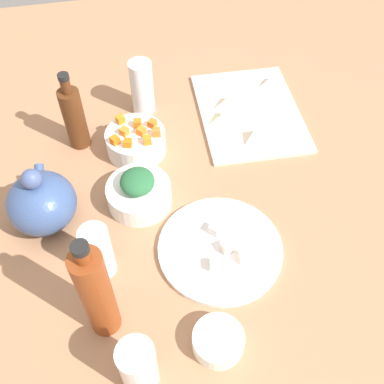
{
  "coord_description": "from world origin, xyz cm",
  "views": [
    {
      "loc": [
        -60.09,
        12.2,
        85.1
      ],
      "look_at": [
        0.0,
        0.0,
        8.0
      ],
      "focal_mm": 42.65,
      "sensor_mm": 36.0,
      "label": 1
    }
  ],
  "objects": [
    {
      "name": "chopped_greens_mound",
      "position": [
        3.46,
        11.27,
        10.18
      ],
      "size": [
        9.07,
        8.65,
        3.84
      ],
      "primitive_type": "ellipsoid",
      "rotation": [
        0.0,
        0.0,
        2.98
      ],
      "color": "#28653A",
      "rests_on": "bowl_greens"
    },
    {
      "name": "dumpling_3",
      "position": [
        35.99,
        -29.16,
        5.26
      ],
      "size": [
        4.98,
        5.21,
        2.52
      ],
      "primitive_type": "pyramid",
      "rotation": [
        0.0,
        0.0,
        4.8
      ],
      "color": "beige",
      "rests_on": "cutting_board"
    },
    {
      "name": "bowl_carrots",
      "position": [
        19.68,
        9.95,
        5.9
      ],
      "size": [
        14.44,
        14.44,
        5.8
      ],
      "primitive_type": "cylinder",
      "color": "white",
      "rests_on": "tabletop"
    },
    {
      "name": "tabletop",
      "position": [
        0.0,
        0.0,
        1.5
      ],
      "size": [
        190.0,
        190.0,
        3.0
      ],
      "primitive_type": "cube",
      "color": "#A87653",
      "rests_on": "ground"
    },
    {
      "name": "bowl_small_side",
      "position": [
        -31.82,
        1.68,
        4.84
      ],
      "size": [
        9.39,
        9.39,
        3.67
      ],
      "primitive_type": "cylinder",
      "color": "white",
      "rests_on": "tabletop"
    },
    {
      "name": "carrot_cube_3",
      "position": [
        15.87,
        7.39,
        9.7
      ],
      "size": [
        1.82,
        1.82,
        1.8
      ],
      "primitive_type": "cube",
      "rotation": [
        0.0,
        0.0,
        0.01
      ],
      "color": "orange",
      "rests_on": "bowl_carrots"
    },
    {
      "name": "bottle_1",
      "position": [
        -23.57,
        21.07,
        15.13
      ],
      "size": [
        5.51,
        5.51,
        27.06
      ],
      "color": "brown",
      "rests_on": "tabletop"
    },
    {
      "name": "tofu_cube_0",
      "position": [
        -8.59,
        -3.23,
        5.3
      ],
      "size": [
        3.11,
        3.11,
        2.2
      ],
      "primitive_type": "cube",
      "rotation": [
        0.0,
        0.0,
        0.77
      ],
      "color": "silver",
      "rests_on": "plate_tofu"
    },
    {
      "name": "plate_tofu",
      "position": [
        -12.51,
        -3.45,
        3.6
      ],
      "size": [
        25.97,
        25.97,
        1.2
      ],
      "primitive_type": "cylinder",
      "color": "white",
      "rests_on": "tabletop"
    },
    {
      "name": "cutting_board",
      "position": [
        27.09,
        -21.06,
        3.5
      ],
      "size": [
        35.17,
        27.07,
        1.0
      ],
      "primitive_type": "cube",
      "rotation": [
        0.0,
        0.0,
        -0.04
      ],
      "color": "silver",
      "rests_on": "tabletop"
    },
    {
      "name": "carrot_cube_8",
      "position": [
        24.18,
        12.82,
        9.7
      ],
      "size": [
        2.37,
        2.37,
        1.8
      ],
      "primitive_type": "cube",
      "rotation": [
        0.0,
        0.0,
        1.99
      ],
      "color": "orange",
      "rests_on": "bowl_carrots"
    },
    {
      "name": "carrot_cube_7",
      "position": [
        17.38,
        14.8,
        9.7
      ],
      "size": [
        2.49,
        2.49,
        1.8
      ],
      "primitive_type": "cube",
      "rotation": [
        0.0,
        0.0,
        2.15
      ],
      "color": "orange",
      "rests_on": "bowl_carrots"
    },
    {
      "name": "drinking_glass_1",
      "position": [
        34.32,
        6.13,
        10.37
      ],
      "size": [
        5.88,
        5.88,
        14.75
      ],
      "primitive_type": "cylinder",
      "color": "white",
      "rests_on": "tabletop"
    },
    {
      "name": "carrot_cube_6",
      "position": [
        21.2,
        5.44,
        9.7
      ],
      "size": [
        2.53,
        2.53,
        1.8
      ],
      "primitive_type": "cube",
      "rotation": [
        0.0,
        0.0,
        2.45
      ],
      "color": "orange",
      "rests_on": "bowl_carrots"
    },
    {
      "name": "carrot_cube_1",
      "position": [
        15.86,
        11.97,
        9.7
      ],
      "size": [
        2.18,
        2.18,
        1.8
      ],
      "primitive_type": "cube",
      "rotation": [
        0.0,
        0.0,
        2.9
      ],
      "color": "orange",
      "rests_on": "bowl_carrots"
    },
    {
      "name": "teapot",
      "position": [
        2.52,
        31.58,
        9.35
      ],
      "size": [
        16.4,
        14.46,
        16.0
      ],
      "color": "#3A5286",
      "rests_on": "tabletop"
    },
    {
      "name": "carrot_cube_2",
      "position": [
        19.15,
        8.38,
        9.7
      ],
      "size": [
        2.54,
        2.54,
        1.8
      ],
      "primitive_type": "cube",
      "rotation": [
        0.0,
        0.0,
        2.38
      ],
      "color": "orange",
      "rests_on": "bowl_carrots"
    },
    {
      "name": "dumpling_1",
      "position": [
        16.57,
        -18.93,
        5.53
      ],
      "size": [
        6.91,
        6.76,
        3.06
      ],
      "primitive_type": "pyramid",
      "rotation": [
        0.0,
        0.0,
        3.72
      ],
      "color": "beige",
      "rests_on": "cutting_board"
    },
    {
      "name": "drinking_glass_2",
      "position": [
        -11.92,
        20.89,
        9.48
      ],
      "size": [
        5.74,
        5.74,
        12.96
      ],
      "primitive_type": "cylinder",
      "color": "white",
      "rests_on": "tabletop"
    },
    {
      "name": "tofu_cube_2",
      "position": [
        -16.93,
        -1.3,
        5.3
      ],
      "size": [
        2.62,
        2.62,
        2.2
      ],
      "primitive_type": "cube",
      "rotation": [
        0.0,
        0.0,
        2.92
      ],
      "color": "white",
      "rests_on": "plate_tofu"
    },
    {
      "name": "dumpling_2",
      "position": [
        24.51,
        -12.86,
        5.27
      ],
      "size": [
        6.67,
        6.93,
        2.55
      ],
      "primitive_type": "pyramid",
      "rotation": [
        0.0,
        0.0,
        4.93
      ],
      "color": "beige",
      "rests_on": "cutting_board"
    },
    {
      "name": "dumpling_0",
      "position": [
        30.05,
        -15.37,
        5.35
      ],
      "size": [
        5.94,
        6.17,
        2.7
      ],
      "primitive_type": "pyramid",
      "rotation": [
        0.0,
        0.0,
        4.88
      ],
      "color": "beige",
      "rests_on": "cutting_board"
    },
    {
      "name": "carrot_cube_0",
      "position": [
        19.87,
        12.35,
        9.7
      ],
      "size": [
        2.55,
        2.55,
        1.8
      ],
      "primitive_type": "cube",
      "rotation": [
        0.0,
        0.0,
        0.77
      ],
      "color": "orange",
      "rests_on": "bowl_carrots"
    },
    {
      "name": "drinking_glass_0",
      "position": [
        -34.81,
        16.06,
        9.14
      ],
      "size": [
        6.39,
        6.39,
        12.28
      ],
      "primitive_type": "cylinder",
      "color": "white",
      "rests_on": "tabletop"
    },
    {
      "name": "carrot_cube_4",
      "position": [
        22.04,
        8.93,
        9.7
      ],
      "size": [
        2.11,
        2.11,
        1.8
      ],
      "primitive_type": "cube",
      "rotation": [
        0.0,
        0.0,
        2.95
      ],
      "color": "orange",
      "rests_on": "bowl_carrots"
    },
    {
      "name": "bowl_greens",
      "position": [
        3.46,
        11.27,
        5.63
      ],
      "size": [
        14.33,
        14.33,
        5.26
      ],
      "primitive_type": "cylinder",
      "color": "white",
      "rests_on": "tabletop"
    },
    {
      "name": "tofu_cube_3",
      "position": [
        -16.33,
        -7.51,
        5.3
      ],
      "size": [
        2.31,
        2.31,
        2.2
      ],
      "primitive_type": "cube",
      "rotation": [
        0.0,
        0.0,
        1.52
      ],
      "color": "white",
      "rests_on": "plate_tofu"
    },
    {
      "name": "tofu_cube_1",
      "position": [
        -13.42,
        -4.61,
        5.3
      ],
      "size": [
        2.74,
        2.74,
        2.2
      ],
      "primitive_type": "cube",
      "rotation": [
        0.0,
        0.0,
        0.29
      ],
      "color": "white",
      "rests_on": "plate_tofu"
    },
    {
      "name": "bottle_0",
      "position": [
        25.03,
        23.49,
        11.67
      ],
      "size": [
        5.11,
        5.11,
        20.88
      ],
      "color": "#542B14",
      "rests_on": "tabletop"
    },
    {
      "name": "carrot_cube_5",
      "position": [
        18.02,
        4.85,
        9.7
      ],
      "size": [
        1.94,
        1.94,
        1.8
      ],
      "primitive_type": "cube",
      "rotation": [
        0.0,
        0.0,
        3.06
      ],
      "color": "orange",
      "rests_on": "bowl_carrots"
    }
  ]
}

